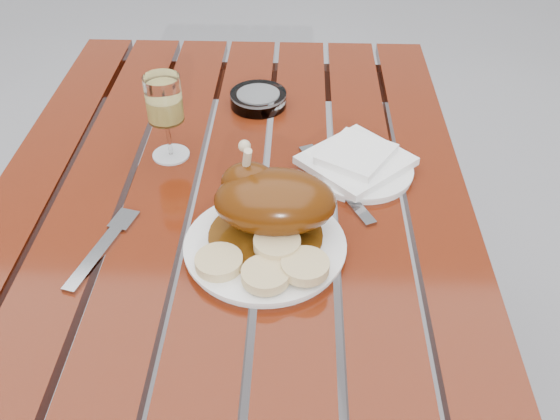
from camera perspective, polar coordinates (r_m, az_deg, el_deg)
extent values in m
cube|color=maroon|center=(1.30, -3.84, -11.65)|extent=(0.80, 1.20, 0.75)
cylinder|color=white|center=(0.93, -1.37, -3.38)|extent=(0.29, 0.29, 0.02)
cylinder|color=#532C09|center=(0.93, -1.33, -2.32)|extent=(0.17, 0.17, 0.00)
ellipsoid|color=#5D2C07|center=(0.92, -0.45, 0.78)|extent=(0.18, 0.12, 0.09)
ellipsoid|color=#5D2C07|center=(0.93, -2.85, 2.42)|extent=(0.08, 0.06, 0.07)
cylinder|color=#C6B28C|center=(0.92, -3.18, 3.63)|extent=(0.03, 0.04, 0.10)
cylinder|color=#E5C18C|center=(0.89, -5.61, -4.75)|extent=(0.07, 0.07, 0.02)
cylinder|color=#E5C18C|center=(0.86, -1.32, -5.94)|extent=(0.07, 0.07, 0.02)
cylinder|color=#E5C18C|center=(0.87, 2.30, -5.13)|extent=(0.07, 0.07, 0.02)
cylinder|color=#E5C18C|center=(0.89, -0.28, -3.09)|extent=(0.07, 0.07, 0.02)
cylinder|color=#ECD66B|center=(1.11, -10.36, 8.27)|extent=(0.08, 0.08, 0.16)
cylinder|color=white|center=(1.09, 7.46, 3.58)|extent=(0.19, 0.19, 0.01)
cube|color=white|center=(1.09, 6.96, 4.51)|extent=(0.22, 0.22, 0.01)
cylinder|color=#B2B7BC|center=(1.28, -1.99, 10.11)|extent=(0.15, 0.15, 0.03)
cube|color=gray|center=(0.97, -16.22, -3.67)|extent=(0.06, 0.17, 0.01)
cube|color=gray|center=(1.05, 5.58, 1.99)|extent=(0.11, 0.19, 0.01)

